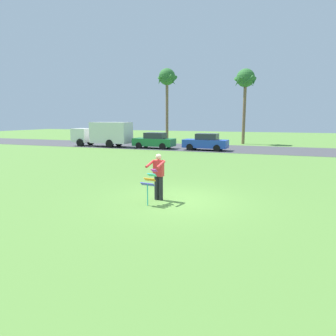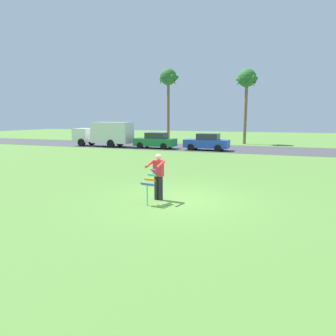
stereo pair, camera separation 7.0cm
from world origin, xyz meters
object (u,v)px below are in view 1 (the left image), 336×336
at_px(palm_tree_right_near, 245,81).
at_px(kite_held, 150,181).
at_px(palm_tree_left_near, 167,80).
at_px(person_kite_flyer, 158,175).
at_px(parked_truck_white_box, 105,134).
at_px(parked_car_blue, 206,142).
at_px(parked_car_green, 154,141).

bearing_deg(palm_tree_right_near, kite_held, -90.36).
relative_size(palm_tree_left_near, palm_tree_right_near, 1.07).
relative_size(person_kite_flyer, parked_truck_white_box, 0.26).
bearing_deg(palm_tree_left_near, palm_tree_right_near, -1.52).
xyz_separation_m(person_kite_flyer, kite_held, (-0.06, -0.66, -0.11)).
bearing_deg(parked_truck_white_box, parked_car_blue, -0.01).
height_order(person_kite_flyer, parked_car_blue, person_kite_flyer).
distance_m(palm_tree_left_near, palm_tree_right_near, 9.84).
bearing_deg(palm_tree_right_near, parked_truck_white_box, -147.35).
bearing_deg(palm_tree_left_near, person_kite_flyer, -70.14).
bearing_deg(parked_truck_white_box, kite_held, -54.00).
bearing_deg(palm_tree_right_near, person_kite_flyer, -90.24).
relative_size(kite_held, parked_car_blue, 0.29).
bearing_deg(person_kite_flyer, parked_car_green, 113.38).
bearing_deg(kite_held, person_kite_flyer, 84.74).
bearing_deg(person_kite_flyer, parked_car_blue, 97.64).
relative_size(person_kite_flyer, parked_car_green, 0.41).
bearing_deg(parked_truck_white_box, palm_tree_right_near, 32.65).
distance_m(person_kite_flyer, parked_truck_white_box, 22.43).
relative_size(parked_truck_white_box, parked_car_blue, 1.58).
height_order(person_kite_flyer, palm_tree_left_near, palm_tree_left_near).
relative_size(person_kite_flyer, parked_car_blue, 0.41).
xyz_separation_m(kite_held, palm_tree_left_near, (-9.65, 27.55, 7.00)).
distance_m(kite_held, parked_car_blue, 18.69).
height_order(kite_held, parked_car_green, parked_car_green).
bearing_deg(parked_car_green, palm_tree_left_near, 102.40).
xyz_separation_m(parked_truck_white_box, palm_tree_left_near, (3.82, 9.00, 6.43)).
distance_m(person_kite_flyer, parked_car_blue, 18.04).
distance_m(kite_held, palm_tree_right_near, 28.03).
bearing_deg(palm_tree_left_near, parked_car_blue, -50.93).
height_order(parked_truck_white_box, palm_tree_right_near, palm_tree_right_near).
distance_m(kite_held, parked_truck_white_box, 22.93).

